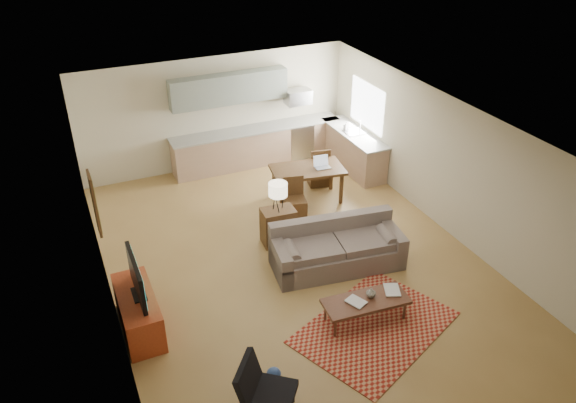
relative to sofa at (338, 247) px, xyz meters
name	(u,v)px	position (x,y,z in m)	size (l,w,h in m)	color
room	(295,200)	(-0.66, 0.41, 0.92)	(9.00, 9.00, 9.00)	olive
kitchen_counter_back	(257,146)	(0.24, 4.59, 0.03)	(4.26, 0.64, 0.92)	#A07F66
kitchen_counter_right	(353,150)	(2.27, 3.41, 0.03)	(0.64, 2.26, 0.92)	#A07F66
kitchen_range	(298,139)	(1.34, 4.59, 0.02)	(0.62, 0.62, 0.90)	#A5A8AD
kitchen_microwave	(298,97)	(1.34, 4.61, 1.12)	(0.62, 0.40, 0.35)	#A5A8AD
upper_cabinets	(229,89)	(-0.36, 4.74, 1.52)	(2.80, 0.34, 0.70)	gray
window_right	(367,105)	(2.57, 3.41, 1.12)	(0.02, 1.40, 1.05)	white
wall_art_left	(95,204)	(-3.87, 1.31, 1.12)	(0.06, 0.42, 1.10)	olive
triptych	(211,97)	(-0.76, 4.88, 1.32)	(1.70, 0.04, 0.50)	beige
rug	(375,327)	(-0.22, -1.69, -0.42)	(2.45, 1.69, 0.02)	maroon
sofa	(338,247)	(0.00, 0.00, 0.00)	(2.45, 1.07, 0.85)	#695B54
coffee_table	(365,310)	(-0.28, -1.46, -0.22)	(1.38, 0.55, 0.42)	#442416
book_a	(352,305)	(-0.56, -1.50, 0.00)	(0.33, 0.37, 0.03)	maroon
book_b	(385,290)	(0.11, -1.39, 0.00)	(0.35, 0.40, 0.03)	navy
vase	(371,292)	(-0.17, -1.42, 0.07)	(0.17, 0.17, 0.16)	black
armchair	(270,392)	(-2.37, -2.53, 0.00)	(0.74, 0.74, 0.84)	black
tv_credenza	(138,312)	(-3.62, -0.18, -0.10)	(0.55, 1.42, 0.66)	#983116
tv	(136,278)	(-3.56, -0.18, 0.56)	(0.11, 1.09, 0.66)	black
console_table	(278,226)	(-0.67, 1.15, -0.06)	(0.63, 0.42, 0.74)	#382312
table_lamp	(278,196)	(-0.67, 1.15, 0.60)	(0.36, 0.36, 0.59)	beige
dining_table	(307,184)	(0.55, 2.41, -0.04)	(1.54, 0.88, 0.78)	#382312
dining_chair_near	(295,199)	(-0.01, 1.82, 0.02)	(0.43, 0.45, 0.90)	#382312
dining_chair_far	(318,165)	(1.11, 3.00, 0.04)	(0.45, 0.47, 0.94)	#382312
laptop	(323,162)	(0.86, 2.30, 0.48)	(0.33, 0.25, 0.25)	#A5A8AD
soap_bottle	(346,126)	(2.17, 3.64, 0.59)	(0.10, 0.10, 0.19)	beige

